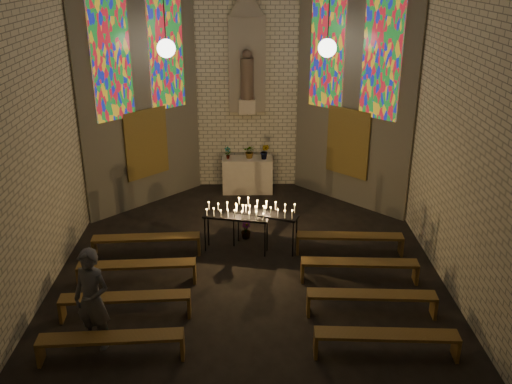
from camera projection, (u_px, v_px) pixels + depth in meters
floor at (249, 296)px, 11.23m from camera, size 12.00×12.00×0.00m
room at (247, 75)px, 12.93m from camera, size 8.22×12.43×7.00m
altar at (248, 175)px, 16.08m from camera, size 1.40×0.60×1.00m
flower_vase_left at (228, 153)px, 15.78m from camera, size 0.19×0.14×0.34m
flower_vase_center at (250, 151)px, 15.82m from camera, size 0.38×0.34×0.38m
flower_vase_right at (265, 152)px, 15.72m from camera, size 0.30×0.27×0.45m
aisle_flower_pot at (246, 230)px, 13.49m from camera, size 0.28×0.28×0.40m
votive_stand_left at (236, 214)px, 12.61m from camera, size 1.50×0.65×1.07m
votive_stand_right at (265, 211)px, 12.71m from camera, size 1.53×0.87×1.10m
pew_left_0 at (146, 240)px, 12.66m from camera, size 2.39×0.46×0.46m
pew_right_0 at (349, 238)px, 12.73m from camera, size 2.39×0.46×0.46m
pew_left_1 at (137, 267)px, 11.55m from camera, size 2.39×0.46×0.46m
pew_right_1 at (359, 265)px, 11.62m from camera, size 2.39×0.46×0.46m
pew_left_2 at (125, 300)px, 10.44m from camera, size 2.39×0.46×0.46m
pew_right_2 at (371, 297)px, 10.51m from camera, size 2.39×0.46×0.46m
pew_left_3 at (111, 340)px, 9.33m from camera, size 2.39×0.46×0.46m
pew_right_3 at (386, 337)px, 9.40m from camera, size 2.39×0.46×0.46m
visitor at (92, 300)px, 9.46m from camera, size 0.78×0.65×1.83m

